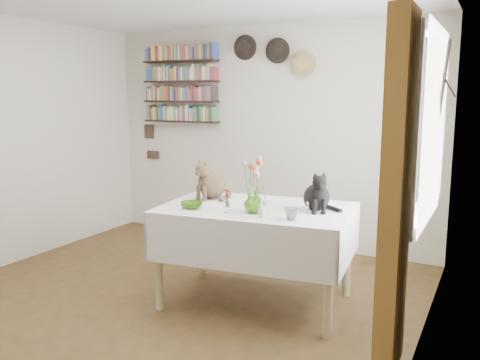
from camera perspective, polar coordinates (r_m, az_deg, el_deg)
The scene contains 16 objects.
room at distance 3.94m, azimuth -10.76°, elevation 2.49°, with size 4.08×4.58×2.58m.
window at distance 3.92m, azimuth 20.67°, elevation 4.15°, with size 0.12×1.52×1.32m.
curtain at distance 3.05m, azimuth 17.11°, elevation -1.70°, with size 0.12×0.38×2.10m, color brown.
dining_table at distance 4.19m, azimuth 1.85°, elevation -5.74°, with size 1.63×1.15×0.82m.
tabby_cat at distance 4.48m, azimuth -3.11°, elevation 0.23°, with size 0.24×0.30×0.36m, color brown, non-canonical shape.
black_cat at distance 4.03m, azimuth 8.61°, elevation -1.11°, with size 0.22×0.28×0.33m, color black, non-canonical shape.
flower_vase at distance 3.92m, azimuth 1.61°, elevation -2.47°, with size 0.16×0.16×0.17m, color #87C93A.
green_bowl at distance 4.10m, azimuth -5.45°, elevation -2.82°, with size 0.17×0.17×0.05m, color #87C93A.
drinking_glass at distance 3.73m, azimuth 5.76°, elevation -3.81°, with size 0.10×0.10×0.09m, color white.
candlestick at distance 3.77m, azimuth 2.42°, elevation -3.48°, with size 0.04×0.04×0.16m.
berry_jar at distance 3.93m, azimuth -1.49°, elevation -2.35°, with size 0.05×0.05×0.21m.
porcelain_figurine at distance 3.97m, azimuth 7.63°, elevation -3.10°, with size 0.05×0.05×0.09m.
flower_bouquet at distance 3.89m, azimuth 1.67°, elevation 1.26°, with size 0.17×0.12×0.39m.
bookshelf_unit at distance 6.31m, azimuth -6.67°, elevation 10.59°, with size 1.00×0.16×0.91m.
wall_hats at distance 5.76m, azimuth 3.83°, elevation 13.97°, with size 0.98×0.09×0.48m.
wall_art_plaques at distance 6.70m, azimuth -9.99°, elevation 4.31°, with size 0.21×0.02×0.44m.
Camera 1 is at (2.42, -3.08, 1.73)m, focal length 38.00 mm.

